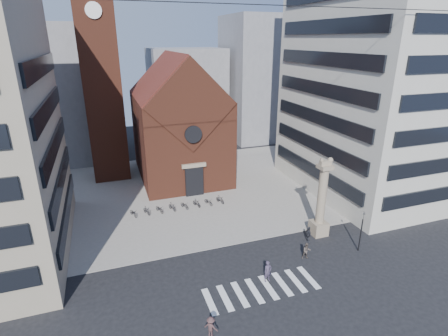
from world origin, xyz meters
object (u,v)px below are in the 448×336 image
at_px(lion_column, 321,205).
at_px(pedestrian_2, 308,234).
at_px(traffic_light, 361,230).
at_px(pedestrian_0, 268,271).
at_px(scooter_0, 133,213).
at_px(pedestrian_1, 307,251).

bearing_deg(lion_column, pedestrian_2, -153.64).
bearing_deg(traffic_light, pedestrian_0, -173.42).
bearing_deg(pedestrian_0, traffic_light, -1.31).
xyz_separation_m(pedestrian_2, scooter_0, (-16.52, 11.48, -0.37)).
xyz_separation_m(traffic_light, pedestrian_1, (-5.60, 0.56, -1.45)).
height_order(pedestrian_1, pedestrian_2, pedestrian_2).
height_order(traffic_light, scooter_0, traffic_light).
bearing_deg(pedestrian_2, scooter_0, 58.47).
height_order(lion_column, scooter_0, lion_column).
distance_m(lion_column, traffic_light, 4.62).
bearing_deg(pedestrian_2, lion_column, -60.37).
bearing_deg(pedestrian_0, pedestrian_1, 11.94).
xyz_separation_m(pedestrian_0, scooter_0, (-9.79, 15.79, -0.52)).
distance_m(traffic_light, pedestrian_1, 5.81).
bearing_deg(traffic_light, scooter_0, 144.34).
xyz_separation_m(pedestrian_0, pedestrian_1, (4.94, 1.78, -0.16)).
relative_size(pedestrian_2, scooter_0, 1.06).
bearing_deg(pedestrian_2, pedestrian_0, 125.93).
relative_size(pedestrian_0, scooter_0, 1.24).
distance_m(traffic_light, scooter_0, 25.07).
height_order(lion_column, pedestrian_0, lion_column).
bearing_deg(pedestrian_2, pedestrian_1, 147.98).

